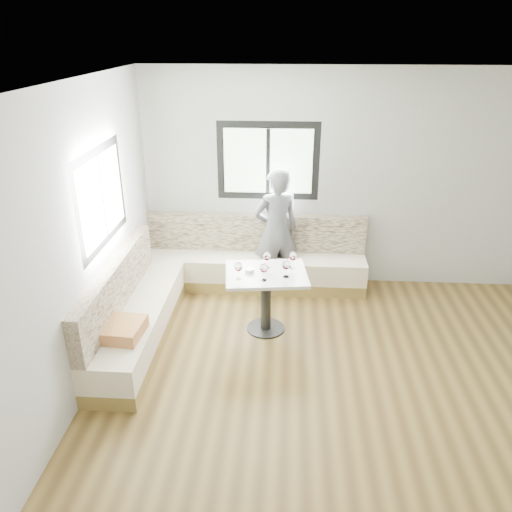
{
  "coord_description": "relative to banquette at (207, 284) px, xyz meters",
  "views": [
    {
      "loc": [
        -0.63,
        -3.74,
        3.18
      ],
      "look_at": [
        -0.97,
        1.27,
        0.88
      ],
      "focal_mm": 35.0,
      "sensor_mm": 36.0,
      "label": 1
    }
  ],
  "objects": [
    {
      "name": "wine_glass_d",
      "position": [
        0.74,
        -0.33,
        0.54
      ],
      "size": [
        0.09,
        0.09,
        0.2
      ],
      "color": "white",
      "rests_on": "table"
    },
    {
      "name": "wine_glass_e",
      "position": [
        1.03,
        -0.31,
        0.54
      ],
      "size": [
        0.09,
        0.09,
        0.2
      ],
      "color": "white",
      "rests_on": "table"
    },
    {
      "name": "person",
      "position": [
        0.82,
        0.57,
        0.49
      ],
      "size": [
        0.7,
        0.58,
        1.65
      ],
      "primitive_type": "imported",
      "rotation": [
        0.0,
        0.0,
        3.51
      ],
      "color": "slate",
      "rests_on": "ground"
    },
    {
      "name": "room",
      "position": [
        1.51,
        -1.54,
        1.08
      ],
      "size": [
        5.01,
        5.01,
        2.81
      ],
      "color": "brown",
      "rests_on": "ground"
    },
    {
      "name": "wine_glass_b",
      "position": [
        0.72,
        -0.63,
        0.54
      ],
      "size": [
        0.09,
        0.09,
        0.2
      ],
      "color": "white",
      "rests_on": "table"
    },
    {
      "name": "wine_glass_a",
      "position": [
        0.45,
        -0.62,
        0.54
      ],
      "size": [
        0.09,
        0.09,
        0.2
      ],
      "color": "white",
      "rests_on": "table"
    },
    {
      "name": "banquette",
      "position": [
        0.0,
        0.0,
        0.0
      ],
      "size": [
        2.9,
        2.8,
        0.95
      ],
      "color": "olive",
      "rests_on": "ground"
    },
    {
      "name": "table",
      "position": [
        0.74,
        -0.45,
        0.22
      ],
      "size": [
        0.97,
        0.8,
        0.73
      ],
      "rotation": [
        0.0,
        0.0,
        0.13
      ],
      "color": "black",
      "rests_on": "ground"
    },
    {
      "name": "wine_glass_c",
      "position": [
        0.96,
        -0.54,
        0.54
      ],
      "size": [
        0.09,
        0.09,
        0.2
      ],
      "color": "white",
      "rests_on": "table"
    },
    {
      "name": "olive_ramekin",
      "position": [
        0.56,
        -0.44,
        0.42
      ],
      "size": [
        0.1,
        0.1,
        0.04
      ],
      "color": "white",
      "rests_on": "table"
    }
  ]
}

